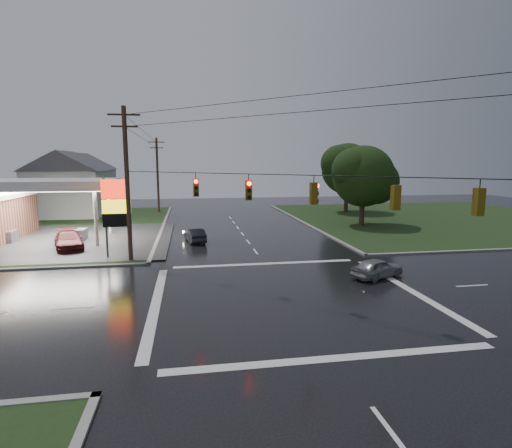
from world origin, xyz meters
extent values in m
plane|color=black|center=(0.00, 0.00, 0.00)|extent=(120.00, 120.00, 0.00)
cube|color=black|center=(26.00, 26.00, 0.04)|extent=(36.00, 36.00, 0.08)
cube|color=#2D2D2D|center=(-20.00, 18.00, 0.09)|extent=(26.00, 18.00, 0.02)
cylinder|color=silver|center=(-13.00, 15.00, 2.50)|extent=(0.30, 0.30, 5.00)
cylinder|color=silver|center=(-13.00, 21.00, 2.50)|extent=(0.30, 0.30, 5.00)
cube|color=silver|center=(-18.00, 18.00, 5.20)|extent=(12.00, 8.00, 0.80)
cube|color=white|center=(-18.00, 18.00, 4.78)|extent=(11.40, 7.40, 0.04)
cube|color=#59595E|center=(-21.00, 18.00, 0.55)|extent=(0.80, 1.60, 1.10)
cube|color=#59595E|center=(-15.00, 18.00, 0.55)|extent=(0.80, 1.60, 1.10)
cylinder|color=#59595E|center=(-11.30, 10.50, 3.00)|extent=(0.16, 0.16, 6.00)
cylinder|color=#59595E|center=(-9.70, 10.50, 3.00)|extent=(0.16, 0.16, 6.00)
cube|color=red|center=(-10.50, 10.50, 5.20)|extent=(2.00, 0.35, 1.40)
cube|color=yellow|center=(-10.50, 10.50, 3.90)|extent=(2.00, 0.35, 1.00)
cube|color=black|center=(-10.50, 10.50, 2.90)|extent=(2.00, 0.35, 1.00)
cylinder|color=#382619|center=(-9.50, 9.50, 5.50)|extent=(0.32, 0.32, 11.00)
cube|color=#382619|center=(-9.50, 9.50, 10.40)|extent=(2.20, 0.12, 0.12)
cube|color=#382619|center=(-9.50, 9.50, 9.60)|extent=(1.80, 0.12, 0.12)
cylinder|color=#382619|center=(-9.50, 38.00, 5.25)|extent=(0.32, 0.32, 10.50)
cube|color=#382619|center=(-9.50, 38.00, 9.90)|extent=(2.20, 0.12, 0.12)
cube|color=#382619|center=(-9.50, 38.00, 9.10)|extent=(1.80, 0.12, 0.12)
cube|color=#59470C|center=(-4.75, 4.75, 5.60)|extent=(0.34, 0.34, 1.10)
cylinder|color=#FF0C07|center=(-4.75, 4.55, 5.98)|extent=(0.22, 0.08, 0.22)
cube|color=#59470C|center=(-1.90, 1.90, 5.60)|extent=(0.34, 0.34, 1.10)
cylinder|color=#FF0C07|center=(-1.90, 1.70, 5.98)|extent=(0.22, 0.08, 0.22)
cube|color=#59470C|center=(0.95, -0.95, 5.60)|extent=(0.34, 0.34, 1.10)
cylinder|color=#FF0C07|center=(1.15, -0.95, 5.98)|extent=(0.08, 0.22, 0.22)
cube|color=#59470C|center=(3.80, -3.80, 5.60)|extent=(0.34, 0.34, 1.10)
cylinder|color=#FF0C07|center=(3.80, -3.60, 5.98)|extent=(0.22, 0.08, 0.22)
cube|color=#59470C|center=(6.08, -6.08, 5.60)|extent=(0.34, 0.34, 1.10)
cylinder|color=#FF0C07|center=(6.08, -5.88, 5.98)|extent=(0.22, 0.08, 0.22)
cube|color=silver|center=(-21.00, 36.00, 3.00)|extent=(9.00, 8.00, 6.00)
cube|color=gray|center=(-15.70, 36.00, 0.40)|extent=(1.60, 4.80, 0.80)
cube|color=silver|center=(-22.00, 48.00, 3.00)|extent=(9.00, 8.00, 6.00)
cube|color=gray|center=(-16.70, 48.00, 0.40)|extent=(1.60, 4.80, 0.80)
cylinder|color=black|center=(14.00, 22.00, 2.52)|extent=(0.56, 0.56, 5.04)
sphere|color=black|center=(14.00, 22.00, 5.58)|extent=(6.80, 6.80, 6.80)
sphere|color=black|center=(15.70, 22.30, 4.95)|extent=(5.10, 5.10, 5.10)
sphere|color=black|center=(12.64, 21.60, 6.30)|extent=(4.76, 4.76, 4.76)
cylinder|color=black|center=(17.00, 34.00, 2.80)|extent=(0.56, 0.56, 5.60)
sphere|color=black|center=(17.00, 34.00, 6.20)|extent=(7.20, 7.20, 7.20)
sphere|color=black|center=(18.80, 34.30, 5.50)|extent=(5.40, 5.40, 5.40)
sphere|color=black|center=(15.56, 33.60, 7.00)|extent=(5.04, 5.04, 5.04)
imported|color=black|center=(-4.77, 15.81, 0.63)|extent=(2.08, 4.02, 1.26)
imported|color=gray|center=(6.31, 2.51, 0.62)|extent=(3.90, 2.81, 1.23)
imported|color=#4F1213|center=(-15.13, 14.46, 0.73)|extent=(3.61, 5.44, 1.46)
camera|label=1|loc=(-5.17, -20.07, 7.15)|focal=28.00mm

